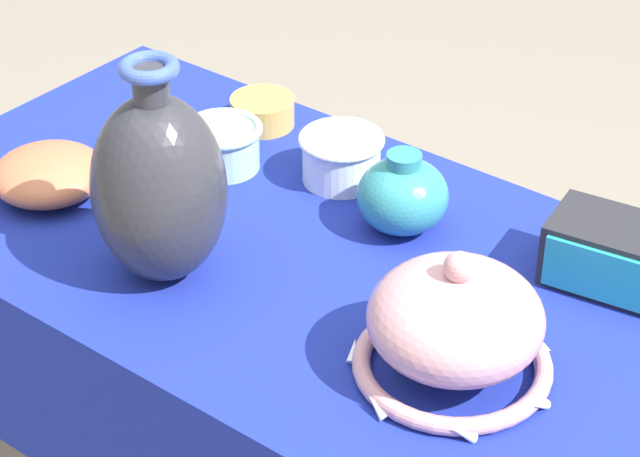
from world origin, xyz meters
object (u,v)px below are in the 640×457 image
Objects in this scene: mosaic_tile_box at (614,254)px; cup_wide_celadon at (223,144)px; jar_round_teal at (403,195)px; bowl_shallow_terracotta at (49,174)px; vase_dome_bell at (455,327)px; pot_squat_ochre at (262,111)px; cup_wide_porcelain at (341,156)px; vase_tall_bulbous at (159,187)px.

mosaic_tile_box is 1.51× the size of cup_wide_celadon.
jar_round_teal reaches higher than bowl_shallow_terracotta.
mosaic_tile_box reaches higher than cup_wide_celadon.
vase_dome_bell reaches higher than pot_squat_ochre.
cup_wide_porcelain is (0.20, -0.06, 0.02)m from pot_squat_ochre.
bowl_shallow_terracotta is (-0.11, -0.34, 0.01)m from pot_squat_ochre.
vase_tall_bulbous is at bearing -152.68° from mosaic_tile_box.
vase_tall_bulbous is 0.41m from vase_dome_bell.
vase_tall_bulbous reaches higher than pot_squat_ochre.
vase_tall_bulbous is 3.04× the size of pot_squat_ochre.
vase_tall_bulbous reaches higher than jar_round_teal.
cup_wide_celadon is (-0.59, -0.09, -0.01)m from mosaic_tile_box.
cup_wide_celadon is 0.14m from pot_squat_ochre.
pot_squat_ochre is (-0.56, 0.32, -0.04)m from vase_dome_bell.
cup_wide_celadon is 0.25m from bowl_shallow_terracotta.
vase_dome_bell is at bearing -29.88° from pot_squat_ochre.
mosaic_tile_box is at bearing -4.22° from pot_squat_ochre.
jar_round_teal is at bearing 56.39° from vase_tall_bulbous.
mosaic_tile_box is (0.07, 0.27, -0.02)m from vase_dome_bell.
pot_squat_ochre is (-0.15, 0.38, -0.11)m from vase_tall_bulbous.
mosaic_tile_box is 1.79× the size of pot_squat_ochre.
pot_squat_ochre is (-0.62, 0.05, -0.02)m from mosaic_tile_box.
cup_wide_celadon is at bearing -179.81° from mosaic_tile_box.
bowl_shallow_terracotta is 0.42m from cup_wide_porcelain.
mosaic_tile_box is at bearing 21.97° from bowl_shallow_terracotta.
cup_wide_porcelain is (-0.14, 0.05, -0.01)m from jar_round_teal.
vase_dome_bell reaches higher than cup_wide_celadon.
cup_wide_celadon reaches higher than bowl_shallow_terracotta.
vase_dome_bell is 0.31m from jar_round_teal.
mosaic_tile_box is at bearing 35.65° from vase_tall_bulbous.
pot_squat_ochre is 0.36m from jar_round_teal.
vase_tall_bulbous is at bearing -64.60° from cup_wide_celadon.
jar_round_teal is (-0.28, -0.06, 0.01)m from mosaic_tile_box.
jar_round_teal is at bearing 135.75° from vase_dome_bell.
mosaic_tile_box is 1.11× the size of bowl_shallow_terracotta.
bowl_shallow_terracotta is at bearing 171.39° from vase_tall_bulbous.
mosaic_tile_box is at bearing 11.97° from jar_round_teal.
cup_wide_porcelain is at bearing 25.98° from cup_wide_celadon.
cup_wide_porcelain reaches higher than cup_wide_celadon.
pot_squat_ochre is 0.80× the size of cup_wide_porcelain.
vase_dome_bell reaches higher than mosaic_tile_box.
vase_tall_bulbous is 0.34m from cup_wide_porcelain.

